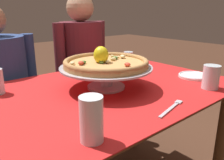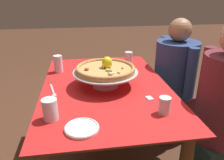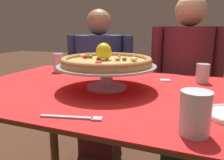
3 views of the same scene
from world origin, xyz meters
name	(u,v)px [view 2 (image 2 of 3)]	position (x,y,z in m)	size (l,w,h in m)	color
dining_table	(106,99)	(0.00, 0.00, 0.62)	(1.29, 0.86, 0.73)	brown
pizza_stand	(106,75)	(0.01, 0.00, 0.81)	(0.44, 0.44, 0.11)	#B7B7C1
pizza	(106,68)	(0.01, 0.00, 0.85)	(0.40, 0.40, 0.10)	tan
water_glass_back_left	(128,59)	(-0.42, 0.25, 0.78)	(0.07, 0.07, 0.11)	silver
water_glass_front_right	(50,111)	(0.38, -0.33, 0.78)	(0.08, 0.08, 0.11)	silver
water_glass_back_right	(164,106)	(0.41, 0.27, 0.77)	(0.06, 0.06, 0.09)	silver
water_glass_front_left	(58,65)	(-0.32, -0.34, 0.79)	(0.07, 0.07, 0.14)	white
side_plate	(82,128)	(0.50, -0.17, 0.74)	(0.17, 0.17, 0.02)	white
dinner_fork	(53,91)	(0.05, -0.35, 0.73)	(0.19, 0.06, 0.01)	#B7B7C1
sugar_packet	(149,98)	(0.24, 0.24, 0.73)	(0.05, 0.04, 0.01)	silver
diner_left	(174,84)	(-0.32, 0.66, 0.56)	(0.52, 0.40, 1.13)	maroon
diner_right	(221,121)	(0.32, 0.69, 0.58)	(0.48, 0.36, 1.21)	#1E3833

